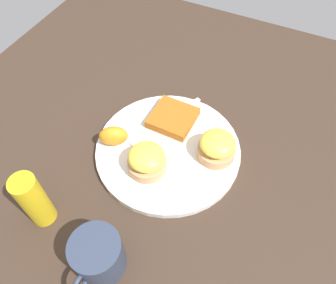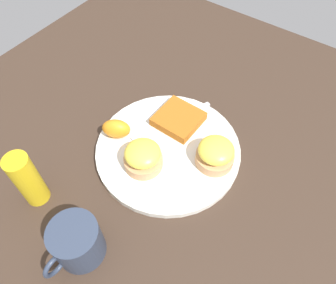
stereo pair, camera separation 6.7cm
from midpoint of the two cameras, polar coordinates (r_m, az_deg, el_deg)
ground_plane at (r=0.70m, az=-2.74°, el=-1.85°), size 1.10×1.10×0.00m
plate at (r=0.69m, az=-2.77°, el=-1.52°), size 0.30×0.30×0.01m
sandwich_benedict_left at (r=0.64m, az=-6.72°, el=-3.38°), size 0.08×0.08×0.06m
sandwich_benedict_right at (r=0.65m, az=5.66°, el=-1.08°), size 0.08×0.08×0.06m
hashbrown_patty at (r=0.72m, az=-1.79°, el=4.04°), size 0.09×0.09×0.02m
orange_wedge at (r=0.69m, az=-12.23°, el=0.87°), size 0.06×0.07×0.04m
fork at (r=0.72m, az=-3.51°, el=2.78°), size 0.19×0.09×0.00m
cup at (r=0.57m, az=-15.84°, el=-18.70°), size 0.11×0.08×0.08m
condiment_bottle at (r=0.62m, az=-25.22°, el=-9.44°), size 0.04×0.04×0.13m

